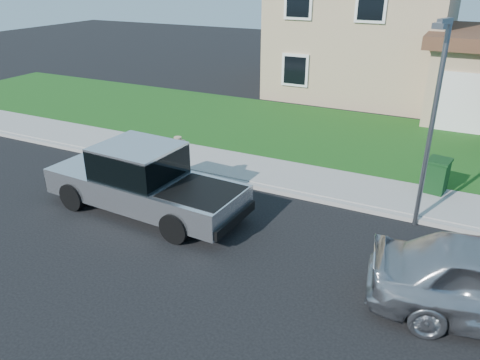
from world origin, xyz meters
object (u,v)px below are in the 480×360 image
at_px(trash_bin, 437,175).
at_px(street_lamp, 432,116).
at_px(pickup_truck, 144,181).
at_px(woman, 179,168).

relative_size(trash_bin, street_lamp, 0.19).
bearing_deg(pickup_truck, woman, 80.04).
height_order(woman, trash_bin, woman).
bearing_deg(trash_bin, street_lamp, -88.39).
distance_m(pickup_truck, trash_bin, 8.11).
bearing_deg(trash_bin, pickup_truck, -137.95).
relative_size(pickup_truck, woman, 3.26).
xyz_separation_m(pickup_truck, trash_bin, (6.81, 4.40, -0.22)).
distance_m(trash_bin, street_lamp, 3.01).
distance_m(pickup_truck, street_lamp, 7.24).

